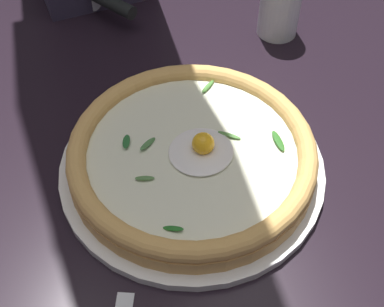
# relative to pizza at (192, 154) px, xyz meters

# --- Properties ---
(ground_plane) EXTENTS (2.40, 2.40, 0.03)m
(ground_plane) POSITION_rel_pizza_xyz_m (0.05, -0.02, -0.05)
(ground_plane) COLOR black
(ground_plane) RESTS_ON ground
(pizza_plate) EXTENTS (0.33, 0.33, 0.01)m
(pizza_plate) POSITION_rel_pizza_xyz_m (0.00, -0.00, -0.03)
(pizza_plate) COLOR white
(pizza_plate) RESTS_ON ground
(pizza) EXTENTS (0.30, 0.30, 0.05)m
(pizza) POSITION_rel_pizza_xyz_m (0.00, 0.00, 0.00)
(pizza) COLOR tan
(pizza) RESTS_ON pizza_plate
(drinking_glass) EXTENTS (0.06, 0.06, 0.11)m
(drinking_glass) POSITION_rel_pizza_xyz_m (-0.24, -0.20, 0.02)
(drinking_glass) COLOR silver
(drinking_glass) RESTS_ON ground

